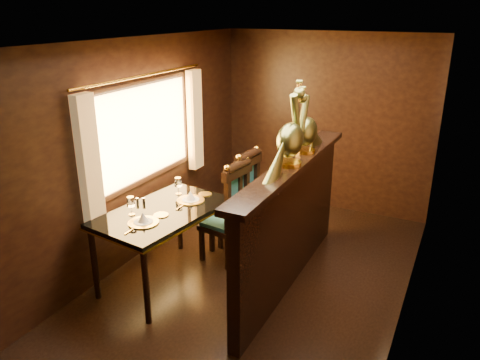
{
  "coord_description": "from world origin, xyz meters",
  "views": [
    {
      "loc": [
        1.8,
        -3.84,
        2.79
      ],
      "look_at": [
        -0.31,
        0.4,
        1.03
      ],
      "focal_mm": 35.0,
      "sensor_mm": 36.0,
      "label": 1
    }
  ],
  "objects_px": {
    "peacock_left": "(291,125)",
    "peacock_right": "(307,119)",
    "dining_table": "(163,216)",
    "chair_right": "(242,200)",
    "chair_left": "(232,210)"
  },
  "relations": [
    {
      "from": "peacock_left",
      "to": "peacock_right",
      "type": "height_order",
      "value": "peacock_left"
    },
    {
      "from": "dining_table",
      "to": "peacock_right",
      "type": "bearing_deg",
      "value": 45.59
    },
    {
      "from": "chair_right",
      "to": "peacock_left",
      "type": "height_order",
      "value": "peacock_left"
    },
    {
      "from": "dining_table",
      "to": "chair_right",
      "type": "xyz_separation_m",
      "value": [
        0.45,
        0.94,
        -0.08
      ]
    },
    {
      "from": "chair_left",
      "to": "peacock_right",
      "type": "height_order",
      "value": "peacock_right"
    },
    {
      "from": "chair_left",
      "to": "peacock_right",
      "type": "bearing_deg",
      "value": 25.44
    },
    {
      "from": "dining_table",
      "to": "chair_left",
      "type": "height_order",
      "value": "chair_left"
    },
    {
      "from": "chair_right",
      "to": "peacock_left",
      "type": "relative_size",
      "value": 1.64
    },
    {
      "from": "dining_table",
      "to": "peacock_left",
      "type": "height_order",
      "value": "peacock_left"
    },
    {
      "from": "dining_table",
      "to": "chair_right",
      "type": "bearing_deg",
      "value": 72.41
    },
    {
      "from": "dining_table",
      "to": "peacock_left",
      "type": "xyz_separation_m",
      "value": [
        1.19,
        0.45,
        1.0
      ]
    },
    {
      "from": "peacock_left",
      "to": "peacock_right",
      "type": "xyz_separation_m",
      "value": [
        0.0,
        0.47,
        -0.04
      ]
    },
    {
      "from": "dining_table",
      "to": "peacock_right",
      "type": "distance_m",
      "value": 1.79
    },
    {
      "from": "chair_right",
      "to": "peacock_left",
      "type": "xyz_separation_m",
      "value": [
        0.75,
        -0.49,
        1.08
      ]
    },
    {
      "from": "peacock_right",
      "to": "peacock_left",
      "type": "bearing_deg",
      "value": -90.0
    }
  ]
}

